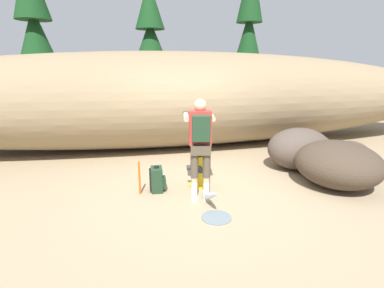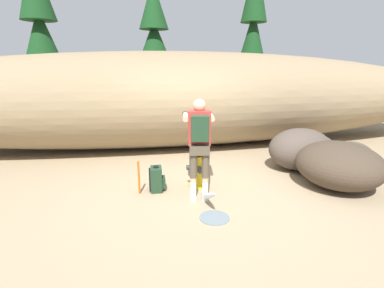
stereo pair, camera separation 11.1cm
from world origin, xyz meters
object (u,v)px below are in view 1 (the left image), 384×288
(boulder_mid, at_px, (299,149))
(survey_stake, at_px, (139,178))
(utility_worker, at_px, (200,137))
(boulder_outlier, at_px, (349,157))
(fire_hydrant, at_px, (198,169))
(boulder_small, at_px, (316,146))
(boulder_large, at_px, (338,164))
(spare_backpack, at_px, (157,180))

(boulder_mid, relative_size, survey_stake, 2.28)
(utility_worker, xyz_separation_m, boulder_outlier, (3.34, 0.50, -0.73))
(fire_hydrant, xyz_separation_m, boulder_small, (3.27, 1.17, -0.06))
(fire_hydrant, height_order, boulder_small, fire_hydrant)
(boulder_mid, relative_size, boulder_outlier, 1.56)
(boulder_large, relative_size, boulder_mid, 1.15)
(utility_worker, distance_m, boulder_small, 3.82)
(boulder_small, xyz_separation_m, survey_stake, (-4.35, -1.28, 0.01))
(utility_worker, height_order, boulder_mid, utility_worker)
(utility_worker, relative_size, spare_backpack, 3.60)
(fire_hydrant, xyz_separation_m, survey_stake, (-1.08, -0.11, -0.05))
(fire_hydrant, relative_size, utility_worker, 0.45)
(fire_hydrant, relative_size, survey_stake, 1.25)
(fire_hydrant, bearing_deg, boulder_large, -11.01)
(spare_backpack, distance_m, boulder_mid, 3.21)
(boulder_outlier, bearing_deg, boulder_large, -143.11)
(boulder_outlier, bearing_deg, survey_stake, -178.31)
(boulder_large, relative_size, boulder_outlier, 1.79)
(utility_worker, xyz_separation_m, survey_stake, (-1.00, 0.37, -0.77))
(boulder_mid, xyz_separation_m, boulder_small, (0.89, 0.66, -0.17))
(boulder_large, bearing_deg, boulder_mid, 100.50)
(boulder_small, xyz_separation_m, boulder_outlier, (-0.01, -1.16, 0.06))
(boulder_outlier, bearing_deg, utility_worker, -171.56)
(utility_worker, height_order, boulder_large, utility_worker)
(boulder_large, distance_m, survey_stake, 3.67)
(boulder_small, bearing_deg, survey_stake, -163.56)
(utility_worker, height_order, boulder_outlier, utility_worker)
(spare_backpack, height_order, survey_stake, survey_stake)
(fire_hydrant, height_order, utility_worker, utility_worker)
(fire_hydrant, xyz_separation_m, boulder_mid, (2.38, 0.51, 0.11))
(boulder_small, bearing_deg, boulder_mid, -143.19)
(boulder_mid, bearing_deg, fire_hydrant, -167.93)
(survey_stake, bearing_deg, fire_hydrant, 5.86)
(boulder_mid, height_order, survey_stake, boulder_mid)
(boulder_large, distance_m, boulder_outlier, 0.87)
(boulder_large, distance_m, boulder_small, 1.82)
(boulder_mid, distance_m, boulder_outlier, 1.01)
(utility_worker, bearing_deg, boulder_small, -54.37)
(fire_hydrant, xyz_separation_m, spare_backpack, (-0.77, -0.04, -0.13))
(boulder_mid, height_order, boulder_small, boulder_mid)
(utility_worker, height_order, spare_backpack, utility_worker)
(spare_backpack, xyz_separation_m, boulder_large, (3.34, -0.46, 0.21))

